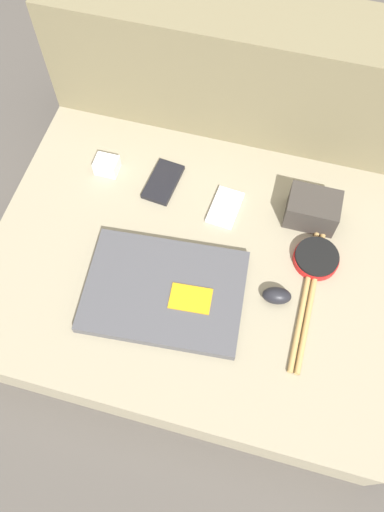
# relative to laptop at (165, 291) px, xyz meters

# --- Properties ---
(ground_plane) EXTENTS (8.00, 8.00, 0.00)m
(ground_plane) POSITION_rel_laptop_xyz_m (0.04, 0.10, -0.14)
(ground_plane) COLOR #4C4742
(couch_seat) EXTENTS (0.94, 0.72, 0.13)m
(couch_seat) POSITION_rel_laptop_xyz_m (0.04, 0.10, -0.08)
(couch_seat) COLOR gray
(couch_seat) RESTS_ON ground_plane
(couch_backrest) EXTENTS (0.94, 0.20, 0.44)m
(couch_backrest) POSITION_rel_laptop_xyz_m (0.04, 0.55, 0.08)
(couch_backrest) COLOR #756B4C
(couch_backrest) RESTS_ON ground_plane
(laptop) EXTENTS (0.37, 0.28, 0.03)m
(laptop) POSITION_rel_laptop_xyz_m (0.00, 0.00, 0.00)
(laptop) COLOR #47474C
(laptop) RESTS_ON couch_seat
(computer_mouse) EXTENTS (0.07, 0.05, 0.04)m
(computer_mouse) POSITION_rel_laptop_xyz_m (0.24, 0.05, 0.01)
(computer_mouse) COLOR black
(computer_mouse) RESTS_ON couch_seat
(speaker_puck) EXTENTS (0.10, 0.10, 0.03)m
(speaker_puck) POSITION_rel_laptop_xyz_m (0.31, 0.17, 0.00)
(speaker_puck) COLOR red
(speaker_puck) RESTS_ON couch_seat
(phone_silver) EXTENTS (0.08, 0.13, 0.01)m
(phone_silver) POSITION_rel_laptop_xyz_m (-0.09, 0.28, -0.01)
(phone_silver) COLOR black
(phone_silver) RESTS_ON couch_seat
(phone_black) EXTENTS (0.08, 0.11, 0.01)m
(phone_black) POSITION_rel_laptop_xyz_m (0.08, 0.25, -0.01)
(phone_black) COLOR silver
(phone_black) RESTS_ON couch_seat
(camera_pouch) EXTENTS (0.12, 0.09, 0.08)m
(camera_pouch) POSITION_rel_laptop_xyz_m (0.28, 0.28, 0.03)
(camera_pouch) COLOR #38332D
(camera_pouch) RESTS_ON couch_seat
(charger_brick) EXTENTS (0.06, 0.05, 0.04)m
(charger_brick) POSITION_rel_laptop_xyz_m (-0.24, 0.29, 0.01)
(charger_brick) COLOR silver
(charger_brick) RESTS_ON couch_seat
(drumstick_pair) EXTENTS (0.03, 0.40, 0.01)m
(drumstick_pair) POSITION_rel_laptop_xyz_m (0.31, 0.09, -0.01)
(drumstick_pair) COLOR tan
(drumstick_pair) RESTS_ON couch_seat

